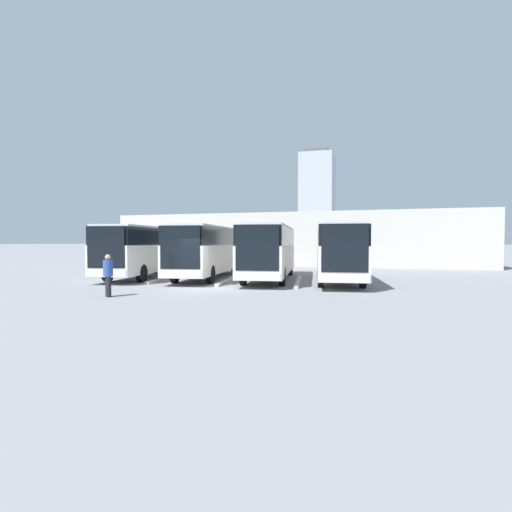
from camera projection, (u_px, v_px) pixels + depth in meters
ground_plane at (201, 289)px, 20.06m from camera, size 600.00×600.00×0.00m
bus_0 at (338, 250)px, 23.71m from camera, size 4.03×11.13×3.32m
curb_divider_0 at (298, 282)px, 22.86m from camera, size 1.17×6.14×0.15m
bus_1 at (270, 250)px, 24.68m from camera, size 4.03×11.13×3.32m
curb_divider_1 at (229, 280)px, 23.82m from camera, size 1.17×6.14×0.15m
bus_2 at (208, 250)px, 25.87m from camera, size 4.03×11.13×3.32m
curb_divider_2 at (167, 278)px, 25.01m from camera, size 1.17×6.14×0.15m
bus_3 at (148, 249)px, 26.62m from camera, size 4.03×11.13×3.32m
pedestrian at (108, 274)px, 17.06m from camera, size 0.57×0.57×1.82m
station_building at (294, 239)px, 41.87m from camera, size 36.57×11.32×5.18m
office_tower at (317, 199)px, 255.99m from camera, size 20.94×20.94×60.51m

